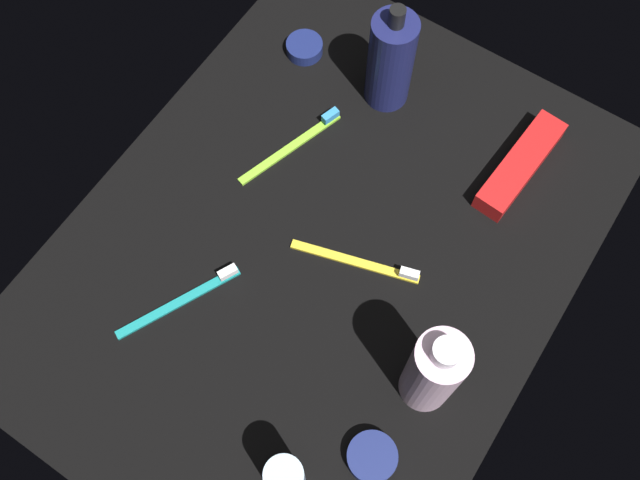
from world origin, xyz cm
name	(u,v)px	position (x,y,z in cm)	size (l,w,h in cm)	color
ground_plane	(320,250)	(0.00, 0.00, -0.60)	(84.00, 64.00, 1.20)	black
lotion_bottle	(391,61)	(-26.41, -5.58, 8.11)	(6.55, 6.55, 18.66)	#1A1E51
bodywash_bottle	(433,372)	(8.56, 21.39, 8.72)	(6.37, 6.37, 19.04)	silver
deodorant_stick	(285,479)	(27.59, 13.47, 5.06)	(4.51, 4.51, 10.13)	silver
toothbrush_yellow	(363,263)	(-1.24, 6.13, 0.61)	(6.22, 17.61, 2.10)	yellow
toothbrush_teal	(186,297)	(15.85, -10.84, 0.61)	(16.70, 8.98, 2.10)	teal
toothbrush_lime	(296,142)	(-11.74, -11.91, 0.61)	(17.50, 6.68, 2.10)	#8CD133
toothpaste_box_red	(520,165)	(-25.70, 17.00, 1.60)	(17.60, 4.40, 3.20)	red
cream_tin_left	(304,48)	(-26.13, -20.12, 0.97)	(5.62, 5.62, 1.94)	navy
cream_tin_right	(372,457)	(19.62, 20.49, 1.06)	(6.20, 6.20, 2.11)	navy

